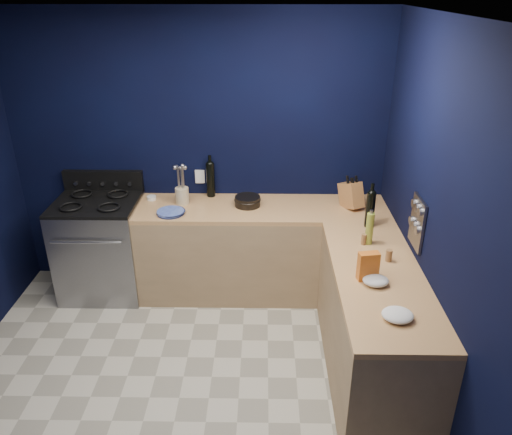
{
  "coord_description": "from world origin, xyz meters",
  "views": [
    {
      "loc": [
        0.61,
        -2.73,
        2.77
      ],
      "look_at": [
        0.55,
        1.0,
        1.0
      ],
      "focal_mm": 34.94,
      "sensor_mm": 36.0,
      "label": 1
    }
  ],
  "objects_px": {
    "plate_stack": "(170,212)",
    "crouton_bag": "(368,266)",
    "knife_block": "(351,195)",
    "gas_range": "(102,249)",
    "utensil_crock": "(182,196)"
  },
  "relations": [
    {
      "from": "gas_range",
      "to": "plate_stack",
      "type": "bearing_deg",
      "value": -11.65
    },
    {
      "from": "gas_range",
      "to": "knife_block",
      "type": "relative_size",
      "value": 3.97
    },
    {
      "from": "utensil_crock",
      "to": "knife_block",
      "type": "xyz_separation_m",
      "value": [
        1.55,
        -0.06,
        0.04
      ]
    },
    {
      "from": "gas_range",
      "to": "utensil_crock",
      "type": "xyz_separation_m",
      "value": [
        0.79,
        0.09,
        0.52
      ]
    },
    {
      "from": "utensil_crock",
      "to": "crouton_bag",
      "type": "bearing_deg",
      "value": -41.01
    },
    {
      "from": "knife_block",
      "to": "plate_stack",
      "type": "bearing_deg",
      "value": 158.33
    },
    {
      "from": "utensil_crock",
      "to": "crouton_bag",
      "type": "xyz_separation_m",
      "value": [
        1.48,
        -1.28,
        0.03
      ]
    },
    {
      "from": "gas_range",
      "to": "plate_stack",
      "type": "xyz_separation_m",
      "value": [
        0.71,
        -0.15,
        0.46
      ]
    },
    {
      "from": "gas_range",
      "to": "crouton_bag",
      "type": "distance_m",
      "value": 2.62
    },
    {
      "from": "plate_stack",
      "to": "crouton_bag",
      "type": "bearing_deg",
      "value": -34.08
    },
    {
      "from": "plate_stack",
      "to": "knife_block",
      "type": "xyz_separation_m",
      "value": [
        1.62,
        0.18,
        0.1
      ]
    },
    {
      "from": "plate_stack",
      "to": "utensil_crock",
      "type": "xyz_separation_m",
      "value": [
        0.07,
        0.24,
        0.06
      ]
    },
    {
      "from": "gas_range",
      "to": "knife_block",
      "type": "bearing_deg",
      "value": 0.82
    },
    {
      "from": "knife_block",
      "to": "crouton_bag",
      "type": "bearing_deg",
      "value": -121.48
    },
    {
      "from": "crouton_bag",
      "to": "knife_block",
      "type": "bearing_deg",
      "value": 76.44
    }
  ]
}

